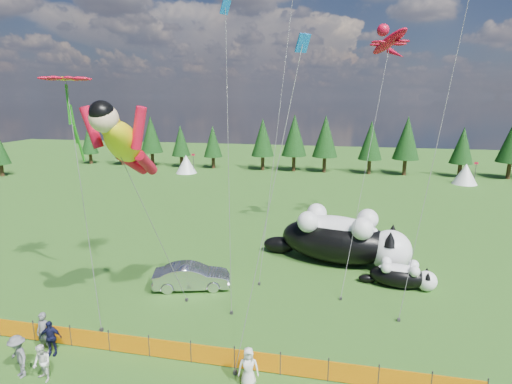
{
  "coord_description": "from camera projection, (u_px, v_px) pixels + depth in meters",
  "views": [
    {
      "loc": [
        4.97,
        -17.64,
        11.53
      ],
      "look_at": [
        0.5,
        4.0,
        6.26
      ],
      "focal_mm": 28.0,
      "sensor_mm": 36.0,
      "label": 1
    }
  ],
  "objects": [
    {
      "name": "car",
      "position": [
        192.0,
        277.0,
        24.53
      ],
      "size": [
        4.94,
        2.86,
        1.54
      ],
      "primitive_type": "imported",
      "rotation": [
        0.0,
        0.0,
        1.85
      ],
      "color": "silver",
      "rests_on": "ground"
    },
    {
      "name": "ground",
      "position": [
        231.0,
        328.0,
        20.45
      ],
      "size": [
        160.0,
        160.0,
        0.0
      ],
      "primitive_type": "plane",
      "color": "#133B0A",
      "rests_on": "ground"
    },
    {
      "name": "spectator_e",
      "position": [
        248.0,
        367.0,
        16.15
      ],
      "size": [
        0.94,
        0.7,
        1.73
      ],
      "primitive_type": "imported",
      "rotation": [
        0.0,
        0.0,
        0.2
      ],
      "color": "white",
      "rests_on": "ground"
    },
    {
      "name": "superhero_kite",
      "position": [
        123.0,
        143.0,
        18.04
      ],
      "size": [
        5.52,
        6.28,
        11.94
      ],
      "color": "yellow",
      "rests_on": "ground"
    },
    {
      "name": "diamond_kite_a",
      "position": [
        226.0,
        22.0,
        21.47
      ],
      "size": [
        1.43,
        4.03,
        17.05
      ],
      "color": "blue",
      "rests_on": "ground"
    },
    {
      "name": "diamond_kite_c",
      "position": [
        300.0,
        58.0,
        16.34
      ],
      "size": [
        2.77,
        3.53,
        14.55
      ],
      "color": "blue",
      "rests_on": "ground"
    },
    {
      "name": "spectator_b",
      "position": [
        42.0,
        363.0,
        16.45
      ],
      "size": [
        0.92,
        0.76,
        1.64
      ],
      "primitive_type": "imported",
      "rotation": [
        0.0,
        0.0,
        -0.43
      ],
      "color": "white",
      "rests_on": "ground"
    },
    {
      "name": "tree_line",
      "position": [
        306.0,
        146.0,
        62.39
      ],
      "size": [
        90.0,
        4.0,
        8.0
      ],
      "primitive_type": null,
      "color": "black",
      "rests_on": "ground"
    },
    {
      "name": "safety_fence",
      "position": [
        213.0,
        355.0,
        17.48
      ],
      "size": [
        22.06,
        0.06,
        1.1
      ],
      "color": "#262626",
      "rests_on": "ground"
    },
    {
      "name": "cat_large",
      "position": [
        342.0,
        238.0,
        28.12
      ],
      "size": [
        10.52,
        5.28,
        3.83
      ],
      "rotation": [
        0.0,
        0.0,
        -0.21
      ],
      "color": "black",
      "rests_on": "ground"
    },
    {
      "name": "spectator_c",
      "position": [
        51.0,
        338.0,
        18.16
      ],
      "size": [
        1.09,
        0.74,
        1.69
      ],
      "primitive_type": "imported",
      "rotation": [
        0.0,
        0.0,
        0.26
      ],
      "color": "black",
      "rests_on": "ground"
    },
    {
      "name": "flower_kite",
      "position": [
        66.0,
        82.0,
        20.7
      ],
      "size": [
        4.35,
        4.62,
        12.96
      ],
      "color": "red",
      "rests_on": "ground"
    },
    {
      "name": "cat_small",
      "position": [
        402.0,
        275.0,
        24.66
      ],
      "size": [
        4.65,
        1.98,
        1.68
      ],
      "rotation": [
        0.0,
        0.0,
        -0.11
      ],
      "color": "black",
      "rests_on": "ground"
    },
    {
      "name": "spectator_d",
      "position": [
        18.0,
        356.0,
        16.69
      ],
      "size": [
        1.38,
        1.15,
        1.9
      ],
      "primitive_type": "imported",
      "rotation": [
        0.0,
        0.0,
        -0.51
      ],
      "color": "slate",
      "rests_on": "ground"
    },
    {
      "name": "gecko_kite",
      "position": [
        389.0,
        42.0,
        28.85
      ],
      "size": [
        5.33,
        13.3,
        18.55
      ],
      "color": "red",
      "rests_on": "ground"
    },
    {
      "name": "spectator_a",
      "position": [
        44.0,
        332.0,
        18.36
      ],
      "size": [
        0.73,
        0.49,
        1.94
      ],
      "primitive_type": "imported",
      "rotation": [
        0.0,
        0.0,
        -0.04
      ],
      "color": "slate",
      "rests_on": "ground"
    },
    {
      "name": "festival_tents",
      "position": [
        381.0,
        171.0,
        56.07
      ],
      "size": [
        50.0,
        3.2,
        2.8
      ],
      "primitive_type": null,
      "color": "white",
      "rests_on": "ground"
    }
  ]
}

